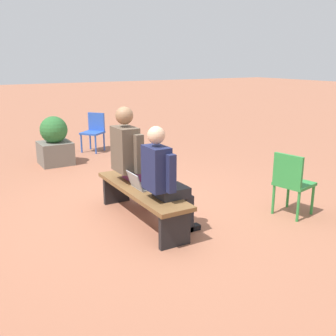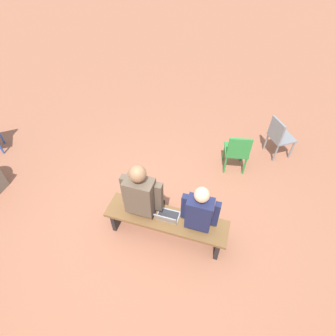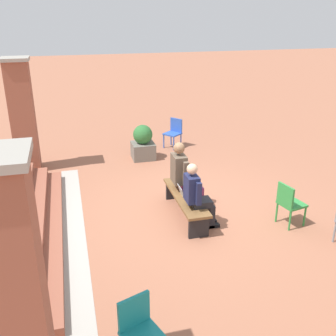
# 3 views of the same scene
# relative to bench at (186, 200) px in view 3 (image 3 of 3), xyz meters

# --- Properties ---
(ground_plane) EXTENTS (60.00, 60.00, 0.00)m
(ground_plane) POSITION_rel_bench_xyz_m (0.24, -0.11, -0.35)
(ground_plane) COLOR #9E6047
(concrete_strip) EXTENTS (5.97, 0.40, 0.01)m
(concrete_strip) POSITION_rel_bench_xyz_m (-0.00, 2.16, -0.35)
(concrete_strip) COLOR #A8A399
(concrete_strip) RESTS_ON ground
(brick_steps) EXTENTS (5.17, 1.20, 0.60)m
(brick_steps) POSITION_rel_bench_xyz_m (-0.00, 3.11, -0.13)
(brick_steps) COLOR #93513D
(brick_steps) RESTS_ON ground
(brick_pillar_left_of_steps) EXTENTS (0.64, 0.64, 2.77)m
(brick_pillar_left_of_steps) POSITION_rel_bench_xyz_m (-3.40, 2.70, 1.04)
(brick_pillar_left_of_steps) COLOR #93513D
(brick_pillar_left_of_steps) RESTS_ON ground
(brick_pillar_right_of_steps) EXTENTS (0.64, 0.64, 2.77)m
(brick_pillar_right_of_steps) POSITION_rel_bench_xyz_m (3.37, 3.13, 1.04)
(brick_pillar_right_of_steps) COLOR #93513D
(brick_pillar_right_of_steps) RESTS_ON ground
(bench) EXTENTS (1.80, 0.44, 0.45)m
(bench) POSITION_rel_bench_xyz_m (0.00, 0.00, 0.00)
(bench) COLOR brown
(bench) RESTS_ON ground
(person_student) EXTENTS (0.51, 0.64, 1.29)m
(person_student) POSITION_rel_bench_xyz_m (-0.46, -0.06, 0.34)
(person_student) COLOR #232328
(person_student) RESTS_ON ground
(person_adult) EXTENTS (0.59, 0.74, 1.42)m
(person_adult) POSITION_rel_bench_xyz_m (0.36, -0.07, 0.39)
(person_adult) COLOR #7F2D5B
(person_adult) RESTS_ON ground
(laptop) EXTENTS (0.32, 0.29, 0.21)m
(laptop) POSITION_rel_bench_xyz_m (-0.02, 0.01, 0.15)
(laptop) COLOR #9EA0A5
(laptop) RESTS_ON bench
(plastic_chair_near_bench_right) EXTENTS (0.59, 0.59, 0.84)m
(plastic_chair_near_bench_right) POSITION_rel_bench_xyz_m (4.10, -0.90, 0.13)
(plastic_chair_near_bench_right) COLOR #2D56B7
(plastic_chair_near_bench_right) RESTS_ON ground
(plastic_chair_foreground) EXTENTS (0.50, 0.50, 0.84)m
(plastic_chair_foreground) POSITION_rel_bench_xyz_m (-0.80, -1.76, 0.13)
(plastic_chair_foreground) COLOR #2D893D
(plastic_chair_foreground) RESTS_ON ground
(plastic_chair_mid_courtyard) EXTENTS (0.54, 0.54, 0.84)m
(plastic_chair_mid_courtyard) POSITION_rel_bench_xyz_m (-3.16, 1.51, 0.13)
(plastic_chair_mid_courtyard) COLOR teal
(plastic_chair_mid_courtyard) RESTS_ON ground
(planter) EXTENTS (0.60, 0.60, 0.94)m
(planter) POSITION_rel_bench_xyz_m (3.38, 0.17, 0.08)
(planter) COLOR #6B665B
(planter) RESTS_ON ground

